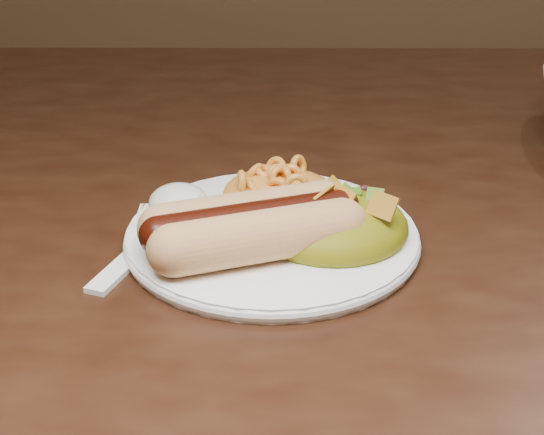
{
  "coord_description": "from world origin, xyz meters",
  "views": [
    {
      "loc": [
        0.03,
        -0.6,
        1.04
      ],
      "look_at": [
        0.02,
        -0.07,
        0.77
      ],
      "focal_mm": 55.0,
      "sensor_mm": 36.0,
      "label": 1
    }
  ],
  "objects": [
    {
      "name": "fork",
      "position": [
        -0.07,
        -0.1,
        0.75
      ],
      "size": [
        0.08,
        0.16,
        0.0
      ],
      "primitive_type": "cube",
      "rotation": [
        0.0,
        0.0,
        -0.36
      ],
      "color": "white",
      "rests_on": "table"
    },
    {
      "name": "table",
      "position": [
        0.0,
        0.0,
        0.66
      ],
      "size": [
        1.6,
        0.9,
        0.75
      ],
      "color": "black",
      "rests_on": "floor"
    },
    {
      "name": "mac_and_cheese",
      "position": [
        0.03,
        -0.02,
        0.78
      ],
      "size": [
        0.11,
        0.1,
        0.03
      ],
      "primitive_type": "ellipsoid",
      "rotation": [
        0.0,
        0.0,
        0.33
      ],
      "color": "orange",
      "rests_on": "plate"
    },
    {
      "name": "taco_salad",
      "position": [
        0.07,
        -0.08,
        0.78
      ],
      "size": [
        0.11,
        0.1,
        0.05
      ],
      "rotation": [
        0.0,
        0.0,
        -0.37
      ],
      "color": "#A55904",
      "rests_on": "plate"
    },
    {
      "name": "sour_cream",
      "position": [
        -0.05,
        -0.05,
        0.77
      ],
      "size": [
        0.05,
        0.05,
        0.03
      ],
      "primitive_type": "ellipsoid",
      "rotation": [
        0.0,
        0.0,
        0.07
      ],
      "color": "white",
      "rests_on": "plate"
    },
    {
      "name": "plate",
      "position": [
        0.02,
        -0.07,
        0.76
      ],
      "size": [
        0.23,
        0.23,
        0.01
      ],
      "primitive_type": "cylinder",
      "rotation": [
        0.0,
        0.0,
        -0.1
      ],
      "color": "white",
      "rests_on": "table"
    },
    {
      "name": "hotdog",
      "position": [
        0.01,
        -0.1,
        0.78
      ],
      "size": [
        0.13,
        0.1,
        0.03
      ],
      "rotation": [
        0.0,
        0.0,
        0.34
      ],
      "color": "#EDAF61",
      "rests_on": "plate"
    }
  ]
}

